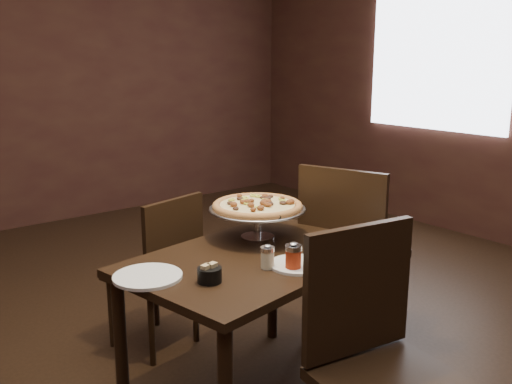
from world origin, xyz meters
TOP-DOWN VIEW (x-y plane):
  - room at (0.06, 0.03)m, footprint 6.04×7.04m
  - dining_table at (-0.02, 0.04)m, footprint 1.22×0.91m
  - pizza_stand at (0.15, 0.23)m, footprint 0.46×0.46m
  - parmesan_shaker at (-0.07, -0.11)m, footprint 0.06×0.06m
  - pepper_flake_shaker at (-0.00, -0.19)m, footprint 0.07×0.07m
  - packet_caddy at (-0.34, -0.08)m, footprint 0.10×0.10m
  - napkin_stack at (0.21, -0.16)m, footprint 0.16×0.16m
  - plate_left at (-0.51, 0.10)m, footprint 0.27×0.27m
  - plate_near at (0.04, -0.17)m, footprint 0.24×0.24m
  - serving_spatula at (0.14, 0.08)m, footprint 0.17×0.17m
  - chair_far at (-0.12, 0.71)m, footprint 0.48×0.48m
  - chair_near at (-0.05, -0.69)m, footprint 0.52×0.52m
  - chair_side at (0.68, 0.11)m, footprint 0.59×0.59m

SIDE VIEW (x-z plane):
  - chair_far at x=-0.12m, z-range 0.04..0.89m
  - chair_near at x=-0.05m, z-range 0.05..1.02m
  - chair_side at x=0.68m, z-range 0.05..1.05m
  - dining_table at x=-0.02m, z-range 0.26..0.95m
  - plate_near at x=0.04m, z-range 0.69..0.71m
  - plate_left at x=-0.51m, z-range 0.69..0.71m
  - napkin_stack at x=0.21m, z-range 0.69..0.71m
  - packet_caddy at x=-0.34m, z-range 0.69..0.76m
  - parmesan_shaker at x=-0.07m, z-range 0.69..0.79m
  - pepper_flake_shaker at x=0.00m, z-range 0.69..0.81m
  - serving_spatula at x=0.14m, z-range 0.83..0.86m
  - pizza_stand at x=0.15m, z-range 0.75..0.95m
  - room at x=0.06m, z-range -0.02..2.82m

